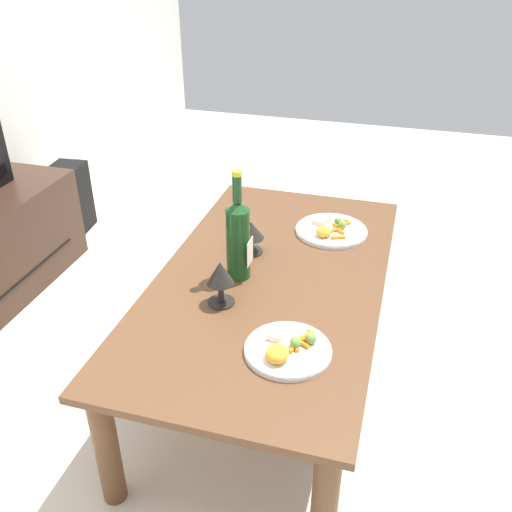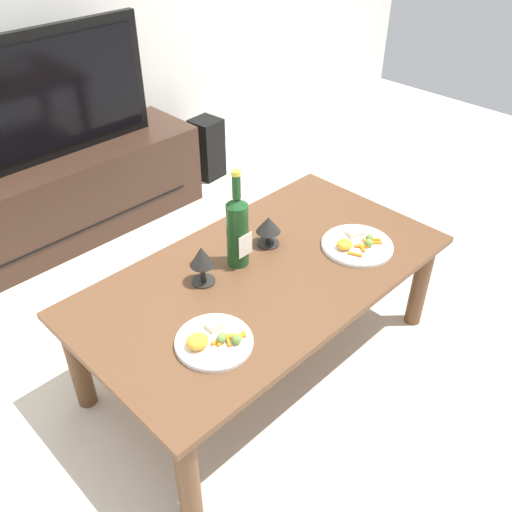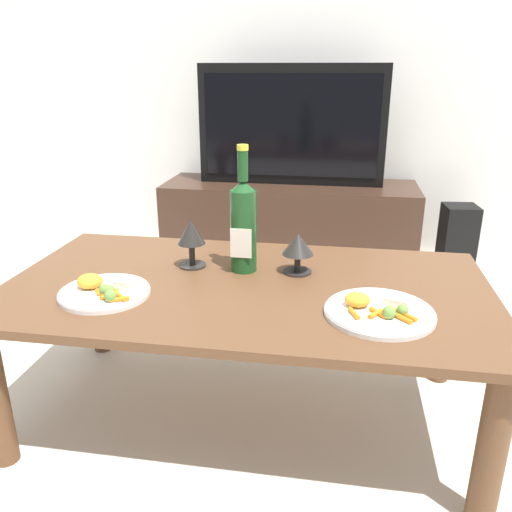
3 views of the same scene
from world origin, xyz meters
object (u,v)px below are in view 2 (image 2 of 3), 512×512
object	(u,v)px
dinner_plate_left	(213,341)
floor_speaker	(207,148)
tv_screen	(54,94)
tv_stand	(76,192)
goblet_right	(268,226)
dinner_plate_right	(357,244)
dining_table	(264,286)
goblet_left	(202,259)
wine_bottle	(237,229)

from	to	relation	value
dinner_plate_left	floor_speaker	bearing A→B (deg)	50.38
tv_screen	floor_speaker	distance (m)	1.05
tv_stand	goblet_right	distance (m)	1.31
tv_screen	dinner_plate_right	bearing A→B (deg)	-75.92
dining_table	goblet_left	bearing A→B (deg)	149.89
floor_speaker	goblet_left	xyz separation A→B (m)	(-1.06, -1.24, 0.36)
goblet_right	dinner_plate_left	xyz separation A→B (m)	(-0.51, -0.26, -0.07)
floor_speaker	dinner_plate_left	distance (m)	1.96
dining_table	tv_screen	size ratio (longest dim) A/B	1.43
tv_stand	goblet_left	distance (m)	1.32
tv_stand	dinner_plate_right	xyz separation A→B (m)	(0.38, -1.52, 0.24)
tv_screen	goblet_right	distance (m)	1.29
goblet_right	tv_screen	bearing A→B (deg)	96.89
tv_screen	goblet_right	xyz separation A→B (m)	(0.15, -1.27, -0.22)
dining_table	dinner_plate_left	bearing A→B (deg)	-158.66
goblet_right	dining_table	bearing A→B (deg)	-140.93
goblet_left	tv_screen	bearing A→B (deg)	82.06
dining_table	dinner_plate_right	distance (m)	0.40
floor_speaker	goblet_right	xyz separation A→B (m)	(-0.73, -1.24, 0.35)
wine_bottle	goblet_right	distance (m)	0.18
goblet_left	goblet_right	world-z (taller)	goblet_left
dining_table	goblet_left	size ratio (longest dim) A/B	9.27
dining_table	dinner_plate_left	xyz separation A→B (m)	(-0.37, -0.14, 0.08)
wine_bottle	dining_table	bearing A→B (deg)	-75.47
tv_stand	goblet_left	bearing A→B (deg)	-97.92
wine_bottle	goblet_left	world-z (taller)	wine_bottle
goblet_left	goblet_right	size ratio (longest dim) A/B	1.22
floor_speaker	goblet_left	size ratio (longest dim) A/B	2.50
dinner_plate_left	goblet_right	bearing A→B (deg)	26.80
wine_bottle	dinner_plate_left	bearing A→B (deg)	-143.76
tv_stand	wine_bottle	size ratio (longest dim) A/B	3.53
goblet_right	dinner_plate_right	world-z (taller)	goblet_right
goblet_right	floor_speaker	bearing A→B (deg)	59.42
dining_table	tv_stand	world-z (taller)	tv_stand
dining_table	floor_speaker	world-z (taller)	dining_table
dinner_plate_right	tv_stand	bearing A→B (deg)	104.06
tv_stand	wine_bottle	xyz separation A→B (m)	(-0.01, -1.27, 0.38)
goblet_left	goblet_right	xyz separation A→B (m)	(0.33, 0.00, -0.02)
dining_table	goblet_left	world-z (taller)	goblet_left
dinner_plate_left	dinner_plate_right	bearing A→B (deg)	0.02
dining_table	dinner_plate_left	distance (m)	0.40
tv_screen	floor_speaker	world-z (taller)	tv_screen
tv_stand	goblet_left	size ratio (longest dim) A/B	9.00
floor_speaker	dinner_plate_left	world-z (taller)	dinner_plate_left
dining_table	tv_screen	distance (m)	1.43
floor_speaker	tv_stand	bearing A→B (deg)	172.56
tv_stand	dinner_plate_right	distance (m)	1.59
dining_table	goblet_right	bearing A→B (deg)	39.07
floor_speaker	dinner_plate_left	size ratio (longest dim) A/B	1.52
dining_table	tv_stand	xyz separation A→B (m)	(-0.02, 1.38, -0.16)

